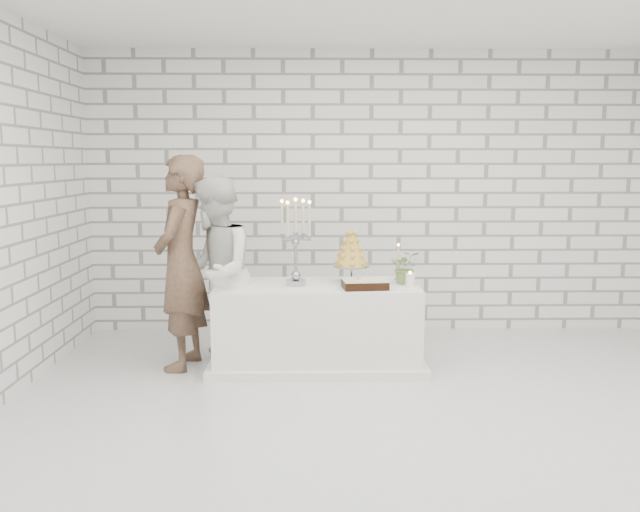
{
  "coord_description": "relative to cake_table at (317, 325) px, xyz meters",
  "views": [
    {
      "loc": [
        -0.68,
        -4.66,
        1.85
      ],
      "look_at": [
        -0.57,
        0.89,
        1.05
      ],
      "focal_mm": 37.45,
      "sensor_mm": 36.0,
      "label": 1
    }
  ],
  "objects": [
    {
      "name": "croquembouche",
      "position": [
        0.31,
        0.08,
        0.63
      ],
      "size": [
        0.39,
        0.39,
        0.5
      ],
      "primitive_type": null,
      "rotation": [
        0.0,
        0.0,
        -0.23
      ],
      "color": "#B98C31",
      "rests_on": "cake_table"
    },
    {
      "name": "cake_table",
      "position": [
        0.0,
        0.0,
        0.0
      ],
      "size": [
        1.8,
        0.8,
        0.75
      ],
      "primitive_type": "cube",
      "color": "white",
      "rests_on": "ground"
    },
    {
      "name": "pillar_candle",
      "position": [
        0.81,
        -0.15,
        0.44
      ],
      "size": [
        0.09,
        0.09,
        0.12
      ],
      "primitive_type": "cylinder",
      "rotation": [
        0.0,
        0.0,
        0.07
      ],
      "color": "white",
      "rests_on": "cake_table"
    },
    {
      "name": "extra_taper",
      "position": [
        0.75,
        0.2,
        0.54
      ],
      "size": [
        0.06,
        0.06,
        0.32
      ],
      "primitive_type": "cylinder",
      "rotation": [
        0.0,
        0.0,
        -0.04
      ],
      "color": "beige",
      "rests_on": "cake_table"
    },
    {
      "name": "chocolate_cake",
      "position": [
        0.41,
        -0.19,
        0.42
      ],
      "size": [
        0.4,
        0.31,
        0.08
      ],
      "primitive_type": "cube",
      "rotation": [
        0.0,
        0.0,
        0.1
      ],
      "color": "black",
      "rests_on": "cake_table"
    },
    {
      "name": "groom",
      "position": [
        -1.2,
        -0.01,
        0.57
      ],
      "size": [
        0.55,
        0.75,
        1.9
      ],
      "primitive_type": "imported",
      "rotation": [
        0.0,
        0.0,
        -1.71
      ],
      "color": "#4D3529",
      "rests_on": "ground"
    },
    {
      "name": "bride",
      "position": [
        -0.9,
        -0.06,
        0.48
      ],
      "size": [
        0.73,
        0.89,
        1.72
      ],
      "primitive_type": "imported",
      "rotation": [
        0.0,
        0.0,
        -1.48
      ],
      "color": "silver",
      "rests_on": "ground"
    },
    {
      "name": "candelabra",
      "position": [
        -0.19,
        -0.04,
        0.76
      ],
      "size": [
        0.39,
        0.39,
        0.78
      ],
      "primitive_type": null,
      "rotation": [
        0.0,
        0.0,
        0.29
      ],
      "color": "#9798A1",
      "rests_on": "cake_table"
    },
    {
      "name": "ground",
      "position": [
        0.59,
        -1.19,
        -0.38
      ],
      "size": [
        6.0,
        5.0,
        0.01
      ],
      "primitive_type": "cube",
      "color": "silver",
      "rests_on": "ground"
    },
    {
      "name": "wall_back",
      "position": [
        0.59,
        1.31,
        1.12
      ],
      "size": [
        6.0,
        0.01,
        3.0
      ],
      "primitive_type": "cube",
      "color": "white",
      "rests_on": "ground"
    },
    {
      "name": "flowers",
      "position": [
        0.8,
        0.03,
        0.52
      ],
      "size": [
        0.29,
        0.26,
        0.3
      ],
      "primitive_type": "imported",
      "rotation": [
        0.0,
        0.0,
        -0.09
      ],
      "color": "#4F8348",
      "rests_on": "cake_table"
    },
    {
      "name": "wall_front",
      "position": [
        0.59,
        -3.69,
        1.12
      ],
      "size": [
        6.0,
        0.01,
        3.0
      ],
      "primitive_type": "cube",
      "color": "white",
      "rests_on": "ground"
    }
  ]
}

